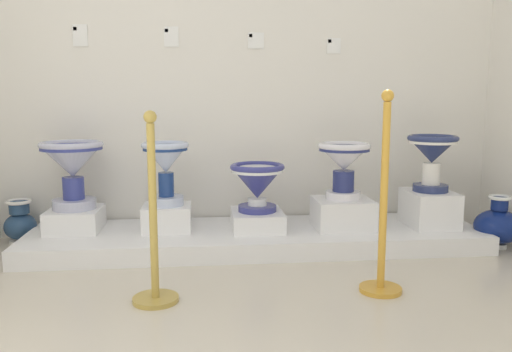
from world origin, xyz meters
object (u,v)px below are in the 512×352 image
Objects in this scene: antique_toilet_rightmost at (166,162)px; antique_toilet_tall_cobalt at (257,181)px; plinth_block_leftmost at (343,213)px; decorative_vase_spare at (20,223)px; plinth_block_rightmost at (167,218)px; antique_toilet_slender_white at (432,153)px; antique_toilet_leftmost at (344,160)px; info_placard_first at (80,35)px; stanchion_post_near_left at (154,243)px; stanchion_post_near_right at (383,226)px; decorative_vase_companion at (498,225)px; plinth_block_slender_white at (429,208)px; info_placard_third at (256,40)px; antique_toilet_broad_patterned at (72,163)px; info_placard_second at (171,36)px; plinth_block_tall_cobalt at (257,220)px; info_placard_fourth at (334,46)px; plinth_block_broad_patterned at (75,219)px.

antique_toilet_rightmost reaches higher than antique_toilet_tall_cobalt.
antique_toilet_tall_cobalt reaches higher than plinth_block_leftmost.
decorative_vase_spare is at bearing 171.83° from antique_toilet_tall_cobalt.
plinth_block_rightmost is 0.82× the size of antique_toilet_slender_white.
info_placard_first is (-1.81, 0.42, 0.86)m from antique_toilet_leftmost.
stanchion_post_near_left is (-1.83, -0.89, -0.34)m from antique_toilet_slender_white.
decorative_vase_companion is at bearing 33.34° from stanchion_post_near_right.
plinth_block_slender_white is at bearing 26.00° from stanchion_post_near_left.
antique_toilet_rightmost reaches higher than decorative_vase_companion.
info_placard_third is at bearing 63.92° from stanchion_post_near_left.
plinth_block_slender_white is 2.75m from info_placard_first.
stanchion_post_near_left is at bearing -58.36° from antique_toilet_broad_patterned.
antique_toilet_leftmost is at bearing -6.68° from decorative_vase_spare.
info_placard_first is at bearing 180.00° from info_placard_second.
antique_toilet_tall_cobalt is 0.95× the size of antique_toilet_slender_white.
plinth_block_tall_cobalt is (0.62, -0.03, -0.41)m from antique_toilet_rightmost.
stanchion_post_near_right is (-0.66, -0.88, 0.11)m from plinth_block_slender_white.
antique_toilet_tall_cobalt is 1.68m from decorative_vase_companion.
info_placard_third reaches higher than decorative_vase_spare.
decorative_vase_spare is at bearing 160.76° from antique_toilet_broad_patterned.
plinth_block_tall_cobalt is at bearing -34.54° from info_placard_second.
info_placard_third is (0.61, -0.00, -0.02)m from info_placard_second.
info_placard_second is at bearing -0.00° from info_placard_first.
decorative_vase_spare reaches higher than plinth_block_tall_cobalt.
decorative_vase_spare is 1.56m from stanchion_post_near_left.
info_placard_first is at bearing 180.00° from info_placard_fourth.
antique_toilet_broad_patterned is 1.07× the size of antique_toilet_rightmost.
decorative_vase_companion is at bearing -20.25° from info_placard_third.
antique_toilet_broad_patterned is 1.17× the size of plinth_block_leftmost.
decorative_vase_companion is at bearing -9.19° from antique_toilet_leftmost.
antique_toilet_leftmost is at bearing -37.00° from info_placard_third.
plinth_block_slender_white is at bearing -2.74° from plinth_block_broad_patterned.
info_placard_third is (-0.56, 0.42, 1.21)m from plinth_block_leftmost.
antique_toilet_leftmost is at bearing -179.86° from plinth_block_slender_white.
plinth_block_rightmost is (0.62, -0.06, 0.01)m from plinth_block_broad_patterned.
antique_toilet_leftmost is 0.63m from antique_toilet_slender_white.
plinth_block_tall_cobalt is 1.22m from plinth_block_slender_white.
info_placard_fourth is at bearing 145.24° from plinth_block_slender_white.
decorative_vase_spare is at bearing 160.76° from plinth_block_broad_patterned.
plinth_block_rightmost is 1.89m from antique_toilet_slender_white.
antique_toilet_slender_white reaches higher than plinth_block_rightmost.
plinth_block_leftmost is at bearing 88.06° from stanchion_post_near_right.
antique_toilet_rightmost is at bearing -5.79° from plinth_block_broad_patterned.
plinth_block_rightmost reaches higher than plinth_block_broad_patterned.
antique_toilet_tall_cobalt is at bearing 177.51° from antique_toilet_leftmost.
antique_toilet_rightmost is at bearing -11.30° from decorative_vase_spare.
plinth_block_rightmost is at bearing 90.04° from stanchion_post_near_left.
info_placard_third is at bearing 180.00° from info_placard_fourth.
antique_toilet_slender_white is at bearing -34.76° from info_placard_fourth.
stanchion_post_near_right is at bearing -58.02° from antique_toilet_tall_cobalt.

